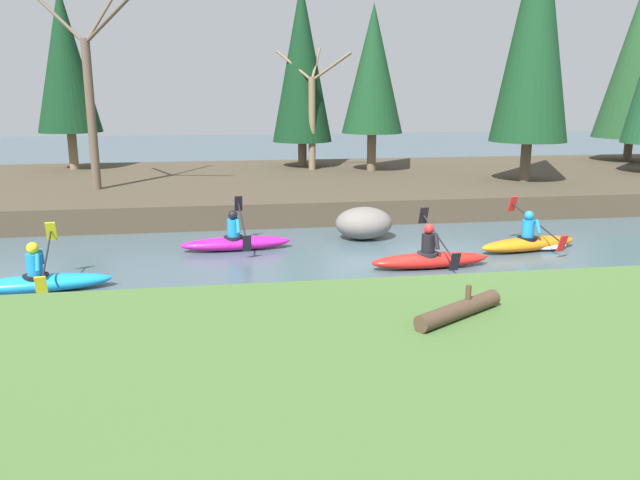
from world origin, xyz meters
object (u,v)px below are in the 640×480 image
object	(u,v)px
kayaker_lead	(532,242)
boulder_midstream	(364,223)
kayaker_trailing	(237,241)
driftwood_log	(459,310)
kayaker_far_back	(40,281)
kayaker_middle	(431,258)

from	to	relation	value
kayaker_lead	boulder_midstream	xyz separation A→B (m)	(-3.86, 1.84, 0.23)
kayaker_trailing	driftwood_log	world-z (taller)	kayaker_trailing
kayaker_far_back	kayaker_trailing	bearing A→B (deg)	27.97
kayaker_trailing	kayaker_lead	bearing A→B (deg)	-12.79
boulder_midstream	kayaker_far_back	bearing A→B (deg)	-154.80
driftwood_log	kayaker_middle	bearing A→B (deg)	42.95
kayaker_lead	kayaker_middle	world-z (taller)	same
kayaker_lead	boulder_midstream	world-z (taller)	kayaker_lead
kayaker_far_back	boulder_midstream	world-z (taller)	kayaker_far_back
kayaker_far_back	driftwood_log	bearing A→B (deg)	-40.71
driftwood_log	kayaker_far_back	bearing A→B (deg)	114.04
driftwood_log	kayaker_lead	bearing A→B (deg)	22.44
boulder_midstream	driftwood_log	bearing A→B (deg)	-93.21
kayaker_middle	driftwood_log	world-z (taller)	kayaker_middle
kayaker_far_back	boulder_midstream	bearing A→B (deg)	18.05
kayaker_far_back	driftwood_log	xyz separation A→B (m)	(6.83, -4.53, 0.63)
kayaker_lead	kayaker_far_back	size ratio (longest dim) A/B	1.00
kayaker_trailing	kayaker_middle	bearing A→B (deg)	-31.93
kayaker_middle	kayaker_trailing	xyz separation A→B (m)	(-4.24, 2.28, 0.00)
kayaker_lead	kayaker_trailing	bearing A→B (deg)	159.25
boulder_midstream	kayaker_lead	bearing A→B (deg)	-25.48
driftwood_log	boulder_midstream	bearing A→B (deg)	54.39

